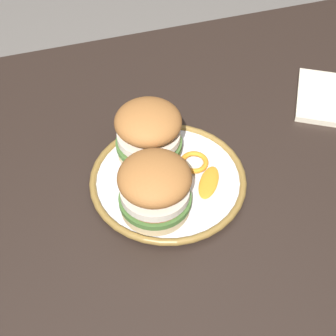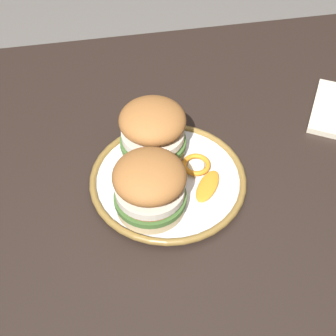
# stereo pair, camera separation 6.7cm
# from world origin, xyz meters

# --- Properties ---
(dining_table) EXTENTS (1.41, 0.98, 0.73)m
(dining_table) POSITION_xyz_m (0.00, 0.00, 0.65)
(dining_table) COLOR black
(dining_table) RESTS_ON ground
(dinner_plate) EXTENTS (0.27, 0.27, 0.02)m
(dinner_plate) POSITION_xyz_m (-0.04, -0.04, 0.74)
(dinner_plate) COLOR white
(dinner_plate) RESTS_ON dining_table
(sandwich_half_left) EXTENTS (0.13, 0.13, 0.10)m
(sandwich_half_left) POSITION_xyz_m (-0.00, 0.02, 0.80)
(sandwich_half_left) COLOR beige
(sandwich_half_left) RESTS_ON dinner_plate
(sandwich_half_right) EXTENTS (0.13, 0.13, 0.10)m
(sandwich_half_right) POSITION_xyz_m (-0.02, -0.10, 0.80)
(sandwich_half_right) COLOR beige
(sandwich_half_right) RESTS_ON dinner_plate
(orange_peel_curled) EXTENTS (0.06, 0.06, 0.01)m
(orange_peel_curled) POSITION_xyz_m (-0.09, -0.05, 0.76)
(orange_peel_curled) COLOR orange
(orange_peel_curled) RESTS_ON dinner_plate
(orange_peel_strip_long) EXTENTS (0.07, 0.08, 0.01)m
(orange_peel_strip_long) POSITION_xyz_m (-0.10, 0.00, 0.76)
(orange_peel_strip_long) COLOR orange
(orange_peel_strip_long) RESTS_ON dinner_plate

